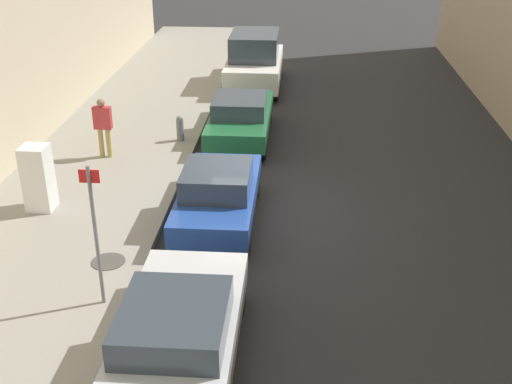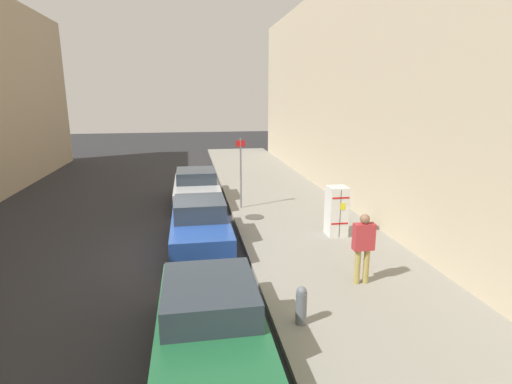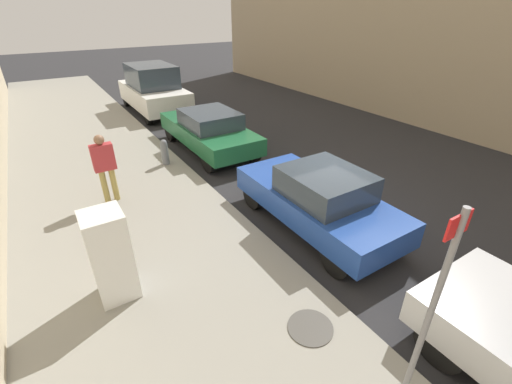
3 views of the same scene
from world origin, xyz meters
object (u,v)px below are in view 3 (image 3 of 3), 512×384
fire_hydrant (165,152)px  street_sign_post (432,307)px  pedestrian_walking_far (105,164)px  discarded_refrigerator (111,256)px  parked_hatchback_blue (319,199)px  parked_sedan_green (209,130)px  parked_van_white (153,89)px

fire_hydrant → street_sign_post: bearing=-89.5°
pedestrian_walking_far → discarded_refrigerator: bearing=129.1°
street_sign_post → parked_hatchback_blue: bearing=64.4°
discarded_refrigerator → fire_hydrant: discarded_refrigerator is taller
fire_hydrant → parked_hatchback_blue: (1.80, -4.91, 0.18)m
parked_sedan_green → parked_van_white: size_ratio=0.96×
discarded_refrigerator → street_sign_post: (2.59, -3.71, 0.75)m
discarded_refrigerator → parked_van_white: parked_van_white is taller
parked_hatchback_blue → parked_van_white: size_ratio=0.87×
parked_hatchback_blue → parked_van_white: (-0.00, 11.41, 0.30)m
parked_van_white → parked_hatchback_blue: bearing=-90.0°
discarded_refrigerator → pedestrian_walking_far: (0.61, 3.33, 0.21)m
street_sign_post → pedestrian_walking_far: 7.34m
street_sign_post → fire_hydrant: 8.58m
discarded_refrigerator → pedestrian_walking_far: bearing=79.6°
discarded_refrigerator → parked_hatchback_blue: size_ratio=0.39×
discarded_refrigerator → fire_hydrant: size_ratio=2.02×
parked_hatchback_blue → parked_van_white: bearing=90.0°
parked_hatchback_blue → parked_sedan_green: 5.56m
fire_hydrant → parked_van_white: (1.80, 6.50, 0.49)m
parked_hatchback_blue → parked_sedan_green: (0.00, 5.56, 0.01)m
discarded_refrigerator → parked_hatchback_blue: 4.32m
fire_hydrant → parked_van_white: size_ratio=0.17×
street_sign_post → parked_van_white: bearing=83.5°
parked_sedan_green → parked_van_white: parked_van_white is taller
discarded_refrigerator → pedestrian_walking_far: 3.40m
pedestrian_walking_far → parked_hatchback_blue: pedestrian_walking_far is taller
street_sign_post → parked_sedan_green: bearing=79.4°
parked_hatchback_blue → parked_van_white: parked_van_white is taller
fire_hydrant → pedestrian_walking_far: (-1.90, -1.45, 0.60)m
street_sign_post → parked_hatchback_blue: 4.09m
parked_sedan_green → fire_hydrant: bearing=-160.4°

